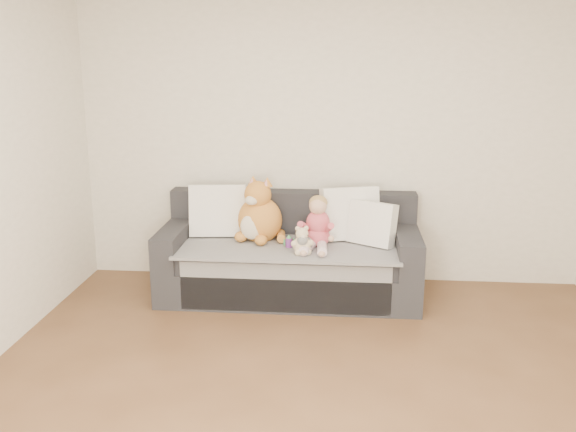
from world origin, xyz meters
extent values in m
plane|color=brown|center=(0.00, 0.00, 0.00)|extent=(5.00, 5.00, 0.00)
plane|color=silver|center=(0.00, 2.50, 1.30)|extent=(4.50, 0.00, 4.50)
cube|color=#25252A|center=(-0.33, 2.02, 0.15)|extent=(2.20, 0.90, 0.30)
cube|color=#25252A|center=(-0.33, 1.99, 0.38)|extent=(1.90, 0.80, 0.15)
cube|color=#25252A|center=(-0.33, 2.37, 0.65)|extent=(2.20, 0.20, 0.40)
cube|color=#25252A|center=(-1.33, 2.02, 0.45)|extent=(0.20, 0.90, 0.30)
cube|color=#25252A|center=(0.67, 2.02, 0.45)|extent=(0.20, 0.90, 0.30)
cube|color=gray|center=(-0.33, 1.97, 0.46)|extent=(1.85, 0.88, 0.02)
cube|color=gray|center=(-0.33, 1.58, 0.23)|extent=(1.70, 0.02, 0.41)
cube|color=white|center=(-0.98, 2.20, 0.70)|extent=(0.52, 0.28, 0.47)
cube|color=white|center=(0.18, 2.20, 0.70)|extent=(0.54, 0.36, 0.47)
cube|color=white|center=(0.37, 2.04, 0.66)|extent=(0.44, 0.36, 0.38)
ellipsoid|color=#DA4C71|center=(-0.08, 1.96, 0.55)|extent=(0.21, 0.17, 0.17)
ellipsoid|color=#DA4C71|center=(-0.08, 1.97, 0.67)|extent=(0.20, 0.17, 0.22)
ellipsoid|color=#DBAA8C|center=(-0.08, 1.95, 0.82)|extent=(0.15, 0.15, 0.15)
ellipsoid|color=tan|center=(-0.08, 1.97, 0.85)|extent=(0.15, 0.15, 0.12)
cylinder|color=#DA4C71|center=(-0.19, 1.91, 0.65)|extent=(0.13, 0.21, 0.13)
cylinder|color=#DA4C71|center=(0.01, 1.89, 0.65)|extent=(0.10, 0.21, 0.13)
ellipsoid|color=#DBAA8C|center=(-0.22, 1.83, 0.58)|extent=(0.05, 0.05, 0.05)
ellipsoid|color=#DBAA8C|center=(0.03, 1.81, 0.58)|extent=(0.05, 0.05, 0.05)
cylinder|color=#E5B2C6|center=(-0.16, 1.78, 0.51)|extent=(0.14, 0.27, 0.09)
cylinder|color=#E5B2C6|center=(-0.04, 1.77, 0.51)|extent=(0.09, 0.26, 0.09)
ellipsoid|color=#DBAA8C|center=(-0.19, 1.66, 0.50)|extent=(0.06, 0.08, 0.04)
ellipsoid|color=#DBAA8C|center=(-0.04, 1.64, 0.50)|extent=(0.06, 0.08, 0.04)
ellipsoid|color=#C77D2C|center=(-0.59, 2.11, 0.65)|extent=(0.38, 0.33, 0.41)
ellipsoid|color=beige|center=(-0.65, 1.99, 0.62)|extent=(0.20, 0.09, 0.22)
ellipsoid|color=#C77D2C|center=(-0.61, 2.08, 0.88)|extent=(0.23, 0.23, 0.23)
ellipsoid|color=beige|center=(-0.65, 1.99, 0.85)|extent=(0.11, 0.07, 0.08)
cone|color=#C77D2C|center=(-0.65, 2.15, 0.99)|extent=(0.12, 0.12, 0.08)
cone|color=pink|center=(-0.66, 2.13, 0.99)|extent=(0.07, 0.07, 0.05)
cone|color=#C77D2C|center=(-0.52, 2.09, 0.99)|extent=(0.12, 0.12, 0.08)
cone|color=pink|center=(-0.53, 2.07, 0.99)|extent=(0.07, 0.07, 0.05)
ellipsoid|color=#C77D2C|center=(-0.75, 2.01, 0.52)|extent=(0.11, 0.13, 0.09)
ellipsoid|color=#C77D2C|center=(-0.56, 1.93, 0.52)|extent=(0.11, 0.13, 0.09)
cylinder|color=#C77D2C|center=(-0.41, 2.08, 0.51)|extent=(0.10, 0.26, 0.09)
ellipsoid|color=beige|center=(-0.20, 1.74, 0.54)|extent=(0.15, 0.13, 0.15)
ellipsoid|color=beige|center=(-0.20, 1.73, 0.64)|extent=(0.10, 0.10, 0.10)
ellipsoid|color=beige|center=(-0.24, 1.73, 0.68)|extent=(0.04, 0.04, 0.04)
ellipsoid|color=beige|center=(-0.17, 1.75, 0.68)|extent=(0.04, 0.04, 0.04)
ellipsoid|color=beige|center=(-0.19, 1.69, 0.63)|extent=(0.04, 0.04, 0.04)
ellipsoid|color=beige|center=(-0.26, 1.70, 0.56)|extent=(0.05, 0.05, 0.05)
ellipsoid|color=beige|center=(-0.13, 1.74, 0.56)|extent=(0.05, 0.05, 0.05)
ellipsoid|color=beige|center=(-0.23, 1.69, 0.50)|extent=(0.06, 0.06, 0.06)
ellipsoid|color=beige|center=(-0.15, 1.71, 0.50)|extent=(0.06, 0.06, 0.06)
ellipsoid|color=white|center=(-0.19, 1.79, 0.54)|extent=(0.15, 0.18, 0.13)
ellipsoid|color=white|center=(-0.20, 1.71, 0.59)|extent=(0.09, 0.09, 0.09)
ellipsoid|color=black|center=(-0.22, 1.72, 0.63)|extent=(0.03, 0.03, 0.03)
ellipsoid|color=black|center=(-0.17, 1.72, 0.63)|extent=(0.03, 0.03, 0.03)
cylinder|color=#76328A|center=(-0.32, 1.89, 0.52)|extent=(0.08, 0.08, 0.08)
cone|color=#43B05F|center=(-0.32, 1.89, 0.57)|extent=(0.07, 0.07, 0.03)
cylinder|color=#43B05F|center=(-0.36, 1.88, 0.52)|extent=(0.02, 0.02, 0.05)
cylinder|color=#43B05F|center=(-0.28, 1.91, 0.52)|extent=(0.02, 0.02, 0.05)
camera|label=1|loc=(0.12, -3.22, 2.09)|focal=40.00mm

